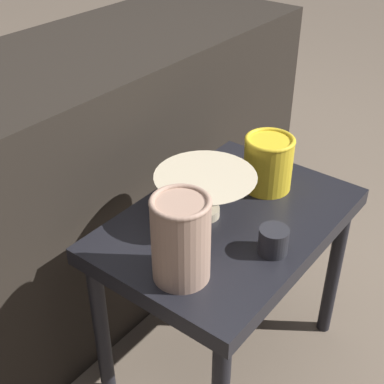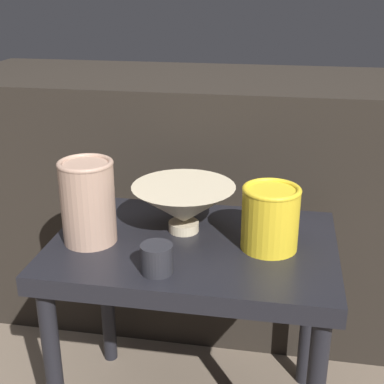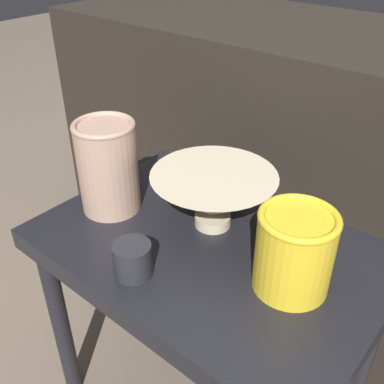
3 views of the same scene
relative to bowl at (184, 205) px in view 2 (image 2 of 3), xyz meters
name	(u,v)px [view 2 (image 2 of 3)]	position (x,y,z in m)	size (l,w,h in m)	color
table	(193,268)	(0.03, -0.05, -0.13)	(0.59, 0.40, 0.47)	black
couch_backdrop	(222,197)	(0.03, 0.46, -0.17)	(1.54, 0.50, 0.72)	black
bowl	(184,205)	(0.00, 0.00, 0.00)	(0.22, 0.22, 0.10)	#C1B293
vase_textured_left	(88,201)	(-0.18, -0.08, 0.03)	(0.11, 0.11, 0.18)	tan
vase_colorful_right	(270,217)	(0.19, -0.05, 0.01)	(0.12, 0.12, 0.13)	gold
cup	(157,259)	(-0.02, -0.18, -0.03)	(0.06, 0.06, 0.06)	#232328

